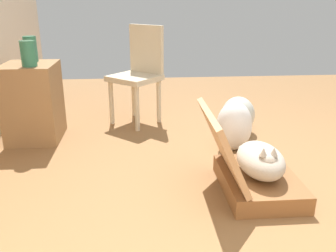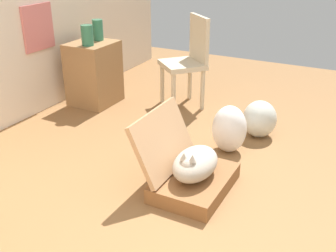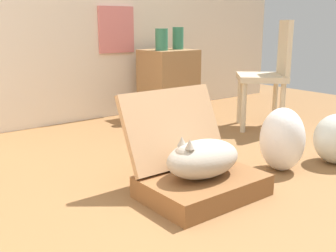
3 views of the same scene
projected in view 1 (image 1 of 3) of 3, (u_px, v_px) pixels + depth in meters
ground_plane at (310, 217)px, 2.03m from camera, size 7.68×7.68×0.00m
suitcase_base at (258, 182)px, 2.29m from camera, size 0.63×0.45×0.12m
suitcase_lid at (222, 144)px, 2.18m from camera, size 0.63×0.22×0.43m
cat at (261, 160)px, 2.23m from camera, size 0.52×0.28×0.23m
plastic_bag_white at (234, 126)px, 2.87m from camera, size 0.27×0.29×0.40m
plastic_bag_clear at (238, 115)px, 3.27m from camera, size 0.30×0.30×0.33m
side_table at (33, 102)px, 3.07m from camera, size 0.47×0.43×0.66m
vase_tall at (28, 54)px, 2.81m from camera, size 0.12×0.12×0.20m
vase_short at (31, 49)px, 3.03m from camera, size 0.11×0.11×0.21m
chair at (139, 71)px, 3.45m from camera, size 0.58×0.58×0.93m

